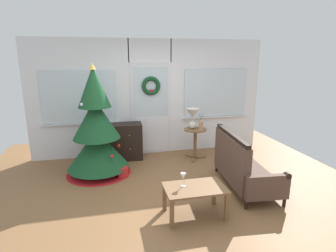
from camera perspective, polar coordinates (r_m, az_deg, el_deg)
name	(u,v)px	position (r m, az deg, el deg)	size (l,w,h in m)	color
ground_plane	(173,194)	(4.57, 0.95, -13.97)	(6.76, 6.76, 0.00)	brown
back_wall_with_door	(151,97)	(6.13, -3.66, 5.97)	(5.20, 0.19, 2.55)	white
christmas_tree	(97,134)	(5.23, -14.67, -1.64)	(1.21, 1.21, 2.07)	#4C331E
dresser_cabinet	(121,142)	(5.98, -9.79, -3.22)	(0.92, 0.48, 0.78)	black
settee_sofa	(241,166)	(4.80, 15.03, -8.11)	(0.83, 1.56, 0.96)	black
side_table	(195,138)	(5.90, 5.71, -2.44)	(0.50, 0.48, 0.67)	brown
table_lamp	(192,116)	(5.80, 5.14, 2.14)	(0.28, 0.28, 0.44)	silver
flower_vase	(201,124)	(5.80, 6.91, 0.38)	(0.11, 0.10, 0.35)	tan
coffee_table	(195,191)	(3.88, 5.63, -13.45)	(0.84, 0.52, 0.43)	brown
wine_glass	(183,177)	(3.80, 3.25, -10.54)	(0.08, 0.08, 0.20)	silver
gift_box	(123,172)	(5.19, -9.38, -9.47)	(0.18, 0.16, 0.18)	red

